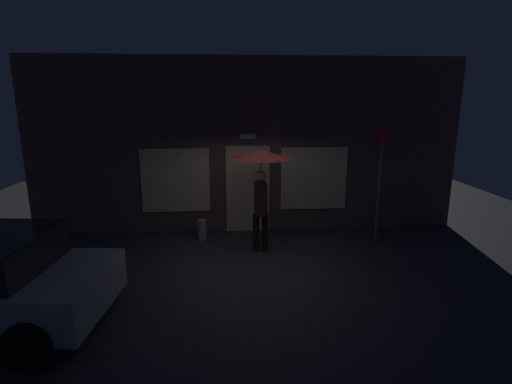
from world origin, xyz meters
TOP-DOWN VIEW (x-y plane):
  - ground_plane at (0.00, 0.00)m, footprint 18.00×18.00m
  - building_facade at (-0.00, 2.35)m, footprint 10.81×0.48m
  - person_with_umbrella at (0.21, 0.73)m, footprint 1.29×1.29m
  - street_sign_post at (2.97, 1.04)m, footprint 0.40×0.07m
  - sidewalk_bollard at (-1.15, 1.57)m, footprint 0.22×0.22m

SIDE VIEW (x-z plane):
  - ground_plane at x=0.00m, z-range 0.00..0.00m
  - sidewalk_bollard at x=-1.15m, z-range 0.00..0.49m
  - street_sign_post at x=2.97m, z-range 0.17..2.97m
  - person_with_umbrella at x=0.21m, z-range 0.68..2.95m
  - building_facade at x=0.00m, z-range -0.02..4.33m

